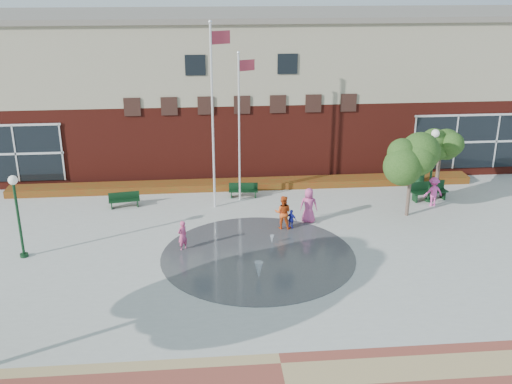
{
  "coord_description": "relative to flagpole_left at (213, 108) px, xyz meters",
  "views": [
    {
      "loc": [
        -2.22,
        -20.13,
        11.72
      ],
      "look_at": [
        0.0,
        4.0,
        2.6
      ],
      "focal_mm": 42.0,
      "sensor_mm": 36.0,
      "label": 1
    }
  ],
  "objects": [
    {
      "name": "water_jet_a",
      "position": [
        1.5,
        -7.85,
        -5.25
      ],
      "size": [
        0.35,
        0.35,
        0.69
      ],
      "primitive_type": "cone",
      "rotation": [
        3.14,
        0.0,
        0.0
      ],
      "color": "white",
      "rests_on": "ground"
    },
    {
      "name": "splash_pad",
      "position": [
        1.66,
        -5.89,
        -5.24
      ],
      "size": [
        8.4,
        8.4,
        0.01
      ],
      "primitive_type": "cylinder",
      "color": "#383A3D",
      "rests_on": "ground"
    },
    {
      "name": "trash_can",
      "position": [
        11.52,
        1.77,
        -4.77
      ],
      "size": [
        0.57,
        0.57,
        0.93
      ],
      "color": "#103319",
      "rests_on": "ground"
    },
    {
      "name": "bench_mid",
      "position": [
        1.53,
        1.22,
        -4.99
      ],
      "size": [
        1.6,
        0.56,
        0.79
      ],
      "rotation": [
        0.0,
        0.0,
        -0.08
      ],
      "color": "#103319",
      "rests_on": "ground"
    },
    {
      "name": "tree_small_right",
      "position": [
        11.92,
        0.3,
        -2.49
      ],
      "size": [
        2.21,
        2.21,
        3.77
      ],
      "color": "#4C3A31",
      "rests_on": "ground"
    },
    {
      "name": "lamp_left",
      "position": [
        -8.4,
        -5.03,
        -2.93
      ],
      "size": [
        0.39,
        0.39,
        3.72
      ],
      "color": "#103319",
      "rests_on": "ground"
    },
    {
      "name": "lamp_right",
      "position": [
        11.31,
        -0.28,
        -2.78
      ],
      "size": [
        0.42,
        0.42,
        3.96
      ],
      "color": "#103319",
      "rests_on": "ground"
    },
    {
      "name": "plaza_concrete",
      "position": [
        1.66,
        -4.89,
        -5.24
      ],
      "size": [
        46.0,
        18.0,
        0.01
      ],
      "primitive_type": "cube",
      "color": "#A8A8A0",
      "rests_on": "ground"
    },
    {
      "name": "flower_bed",
      "position": [
        1.66,
        2.71,
        -5.25
      ],
      "size": [
        26.0,
        1.2,
        0.4
      ],
      "primitive_type": "cube",
      "color": "#A50F08",
      "rests_on": "ground"
    },
    {
      "name": "adult_pink",
      "position": [
        4.46,
        -2.42,
        -4.37
      ],
      "size": [
        0.94,
        0.71,
        1.75
      ],
      "primitive_type": "imported",
      "rotation": [
        0.0,
        0.0,
        2.95
      ],
      "color": "#CC4989",
      "rests_on": "ground"
    },
    {
      "name": "person_bench",
      "position": [
        11.3,
        -0.87,
        -4.47
      ],
      "size": [
        1.07,
        0.69,
        1.56
      ],
      "primitive_type": "imported",
      "rotation": [
        0.0,
        0.0,
        3.25
      ],
      "color": "#EE49AE",
      "rests_on": "ground"
    },
    {
      "name": "child_splash",
      "position": [
        -1.59,
        -4.94,
        -4.56
      ],
      "size": [
        0.59,
        0.58,
        1.38
      ],
      "primitive_type": "imported",
      "rotation": [
        0.0,
        0.0,
        3.9
      ],
      "color": "#D6477E",
      "rests_on": "ground"
    },
    {
      "name": "child_blue",
      "position": [
        3.51,
        -3.14,
        -4.76
      ],
      "size": [
        0.59,
        0.55,
        0.97
      ],
      "primitive_type": "imported",
      "rotation": [
        0.0,
        0.0,
        2.44
      ],
      "color": "#1A1F9E",
      "rests_on": "ground"
    },
    {
      "name": "ground",
      "position": [
        1.66,
        -8.89,
        -5.25
      ],
      "size": [
        120.0,
        120.0,
        0.0
      ],
      "primitive_type": "plane",
      "color": "#666056",
      "rests_on": "ground"
    },
    {
      "name": "adult_red",
      "position": [
        3.11,
        -3.07,
        -4.42
      ],
      "size": [
        0.93,
        0.79,
        1.66
      ],
      "primitive_type": "imported",
      "rotation": [
        0.0,
        0.0,
        2.92
      ],
      "color": "#D34C18",
      "rests_on": "ground"
    },
    {
      "name": "flagpole_left",
      "position": [
        0.0,
        0.0,
        0.0
      ],
      "size": [
        1.03,
        0.49,
        9.42
      ],
      "rotation": [
        0.0,
        0.0,
        0.4
      ],
      "color": "white",
      "rests_on": "ground"
    },
    {
      "name": "bench_right",
      "position": [
        11.39,
        -0.1,
        -4.92
      ],
      "size": [
        2.05,
        0.87,
        1.0
      ],
      "rotation": [
        0.0,
        0.0,
        0.16
      ],
      "color": "#103319",
      "rests_on": "ground"
    },
    {
      "name": "flagpole_right",
      "position": [
        1.36,
        0.88,
        -0.85
      ],
      "size": [
        0.91,
        0.42,
        7.86
      ],
      "rotation": [
        0.0,
        0.0,
        0.39
      ],
      "color": "white",
      "rests_on": "ground"
    },
    {
      "name": "library_building",
      "position": [
        1.66,
        8.59,
        -0.6
      ],
      "size": [
        44.4,
        10.4,
        9.2
      ],
      "color": "#5A1911",
      "rests_on": "ground"
    },
    {
      "name": "tree_mid",
      "position": [
        9.54,
        -2.05,
        -2.03
      ],
      "size": [
        2.61,
        2.61,
        4.41
      ],
      "color": "#4C3A31",
      "rests_on": "ground"
    },
    {
      "name": "water_jet_b",
      "position": [
        2.39,
        -4.75,
        -5.25
      ],
      "size": [
        0.18,
        0.18,
        0.41
      ],
      "primitive_type": "cone",
      "rotation": [
        3.14,
        0.0,
        0.0
      ],
      "color": "white",
      "rests_on": "ground"
    },
    {
      "name": "bench_left",
      "position": [
        -4.72,
        0.34,
        -4.99
      ],
      "size": [
        1.63,
        0.66,
        0.8
      ],
      "rotation": [
        0.0,
        0.0,
        0.14
      ],
      "color": "#103319",
      "rests_on": "ground"
    }
  ]
}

